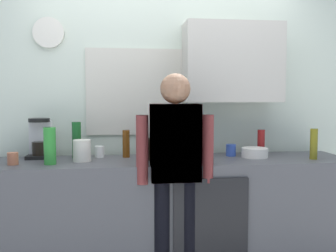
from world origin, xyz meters
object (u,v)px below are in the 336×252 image
at_px(coffee_maker, 40,140).
at_px(person_at_sink, 175,163).
at_px(bottle_clear_soda, 50,146).
at_px(storage_canister, 82,151).
at_px(bottle_dark_sauce, 149,149).
at_px(bottle_green_wine, 77,140).
at_px(bottle_red_vinegar, 261,142).
at_px(bottle_olive_oil, 314,144).
at_px(person_guest, 175,163).
at_px(cup_blue_mug, 231,150).
at_px(bottle_amber_beer, 126,144).
at_px(cup_white_mug, 99,152).
at_px(cup_terracotta_mug, 13,159).
at_px(mixing_bowl, 255,153).

height_order(coffee_maker, person_at_sink, person_at_sink).
relative_size(bottle_clear_soda, storage_canister, 1.65).
bearing_deg(bottle_dark_sauce, storage_canister, 177.87).
bearing_deg(person_at_sink, bottle_green_wine, 152.73).
relative_size(bottle_red_vinegar, bottle_olive_oil, 0.88).
xyz_separation_m(bottle_red_vinegar, person_guest, (-0.83, -0.47, -0.09)).
relative_size(bottle_clear_soda, cup_blue_mug, 2.80).
distance_m(bottle_dark_sauce, bottle_amber_beer, 0.26).
distance_m(coffee_maker, cup_white_mug, 0.50).
bearing_deg(bottle_amber_beer, person_guest, -52.69).
distance_m(bottle_amber_beer, cup_terracotta_mug, 0.88).
bearing_deg(bottle_amber_beer, cup_terracotta_mug, -163.18).
bearing_deg(coffee_maker, cup_white_mug, -5.39).
relative_size(bottle_green_wine, cup_terracotta_mug, 3.26).
distance_m(bottle_red_vinegar, storage_canister, 1.53).
bearing_deg(person_at_sink, cup_blue_mug, 42.15).
relative_size(bottle_green_wine, mixing_bowl, 1.36).
bearing_deg(bottle_olive_oil, bottle_green_wine, 171.13).
xyz_separation_m(coffee_maker, storage_canister, (0.36, -0.23, -0.06)).
bearing_deg(bottle_red_vinegar, coffee_maker, 178.09).
bearing_deg(bottle_red_vinegar, cup_blue_mug, -170.38).
xyz_separation_m(bottle_olive_oil, cup_terracotta_mug, (-2.35, 0.03, -0.08)).
bearing_deg(bottle_olive_oil, bottle_clear_soda, 179.53).
height_order(cup_terracotta_mug, mixing_bowl, cup_terracotta_mug).
bearing_deg(cup_white_mug, bottle_amber_beer, -6.46).
relative_size(bottle_dark_sauce, cup_terracotta_mug, 1.96).
bearing_deg(mixing_bowl, bottle_dark_sauce, -176.99).
relative_size(bottle_red_vinegar, person_guest, 0.14).
distance_m(cup_terracotta_mug, storage_canister, 0.51).
bearing_deg(bottle_dark_sauce, person_guest, -58.06).
distance_m(bottle_red_vinegar, cup_white_mug, 1.40).
bearing_deg(person_guest, bottle_clear_soda, 1.30).
bearing_deg(bottle_red_vinegar, bottle_amber_beer, -179.60).
distance_m(bottle_red_vinegar, person_at_sink, 0.95).
distance_m(bottle_red_vinegar, bottle_clear_soda, 1.77).
height_order(bottle_olive_oil, cup_terracotta_mug, bottle_olive_oil).
bearing_deg(coffee_maker, cup_terracotta_mug, -112.60).
bearing_deg(bottle_red_vinegar, cup_terracotta_mug, -172.58).
xyz_separation_m(bottle_red_vinegar, person_at_sink, (-0.83, -0.47, -0.09)).
height_order(coffee_maker, bottle_red_vinegar, coffee_maker).
bearing_deg(bottle_clear_soda, person_at_sink, -11.42).
bearing_deg(bottle_dark_sauce, bottle_green_wine, 161.72).
bearing_deg(person_at_sink, storage_canister, 161.56).
bearing_deg(cup_terracotta_mug, coffee_maker, 67.40).
height_order(bottle_red_vinegar, person_at_sink, person_at_sink).
height_order(cup_terracotta_mug, person_at_sink, person_at_sink).
distance_m(mixing_bowl, person_at_sink, 0.79).
height_order(bottle_clear_soda, person_at_sink, person_at_sink).
xyz_separation_m(bottle_dark_sauce, person_guest, (0.17, -0.27, -0.07)).
xyz_separation_m(bottle_red_vinegar, bottle_olive_oil, (0.33, -0.30, 0.01)).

